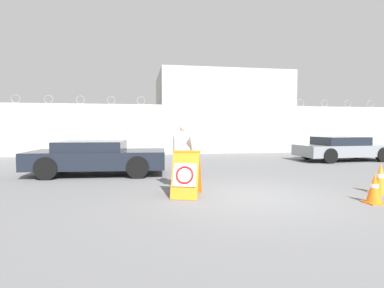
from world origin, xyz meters
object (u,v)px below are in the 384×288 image
(parked_car_front_coupe, at_px, (97,157))
(security_guard, at_px, (184,153))
(traffic_cone_near, at_px, (374,188))
(traffic_cone_mid, at_px, (380,178))
(parked_car_far_side, at_px, (343,148))
(barricade_sign, at_px, (186,174))

(parked_car_front_coupe, bearing_deg, security_guard, -45.23)
(traffic_cone_near, distance_m, traffic_cone_mid, 1.17)
(security_guard, distance_m, traffic_cone_mid, 4.88)
(security_guard, bearing_deg, parked_car_far_side, 61.31)
(parked_car_far_side, bearing_deg, traffic_cone_near, -124.66)
(security_guard, relative_size, traffic_cone_mid, 2.26)
(parked_car_front_coupe, bearing_deg, traffic_cone_near, -33.70)
(barricade_sign, relative_size, traffic_cone_near, 1.67)
(security_guard, distance_m, parked_car_far_side, 10.01)
(parked_car_front_coupe, height_order, parked_car_far_side, same)
(parked_car_far_side, bearing_deg, traffic_cone_mid, -122.43)
(barricade_sign, distance_m, security_guard, 0.82)
(traffic_cone_near, distance_m, parked_car_front_coupe, 8.11)
(security_guard, height_order, parked_car_front_coupe, security_guard)
(barricade_sign, height_order, parked_car_far_side, parked_car_far_side)
(traffic_cone_near, relative_size, parked_car_far_side, 0.14)
(traffic_cone_near, bearing_deg, traffic_cone_mid, 42.85)
(parked_car_front_coupe, distance_m, parked_car_far_side, 11.28)
(barricade_sign, distance_m, traffic_cone_mid, 4.77)
(security_guard, relative_size, traffic_cone_near, 2.64)
(barricade_sign, distance_m, parked_car_front_coupe, 4.47)
(traffic_cone_mid, bearing_deg, traffic_cone_near, -137.15)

